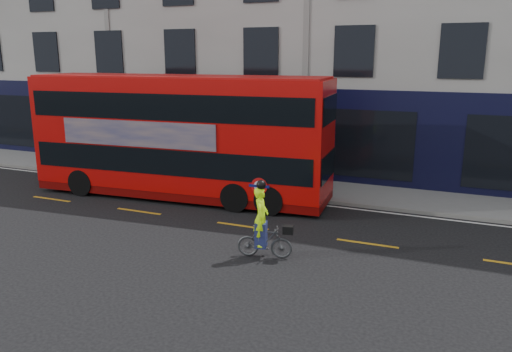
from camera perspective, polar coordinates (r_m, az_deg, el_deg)
The scene contains 8 objects.
ground at distance 14.88m, azimuth -3.93°, elevation -7.50°, with size 120.00×120.00×0.00m, color black.
pavement at distance 20.60m, azimuth 4.14°, elevation -1.28°, with size 60.00×3.00×0.12m, color gray.
kerb at distance 19.23m, azimuth 2.71°, elevation -2.34°, with size 60.00×0.12×0.13m, color slate.
building_terrace at distance 26.18m, azimuth 9.17°, elevation 18.19°, with size 50.00×10.07×15.00m.
road_edge_line at distance 18.97m, azimuth 2.40°, elevation -2.74°, with size 58.00×0.10×0.01m, color silver.
lane_dashes at distance 16.15m, azimuth -1.55°, elevation -5.72°, with size 58.00×0.12×0.01m, color #C28816, non-canonical shape.
bus at distance 19.18m, azimuth -8.63°, elevation 4.55°, with size 11.62×3.39×4.62m.
cyclist at distance 13.51m, azimuth 0.85°, elevation -6.36°, with size 1.56×0.74×2.17m.
Camera 1 is at (6.25, -12.39, 5.38)m, focal length 35.00 mm.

